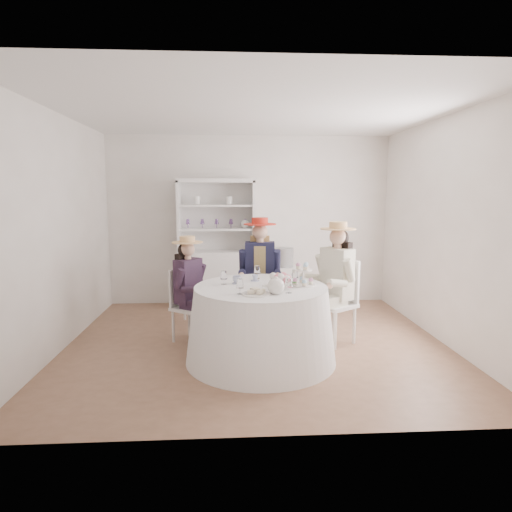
{
  "coord_description": "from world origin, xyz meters",
  "views": [
    {
      "loc": [
        -0.3,
        -4.94,
        1.79
      ],
      "look_at": [
        0.0,
        0.1,
        1.05
      ],
      "focal_mm": 30.0,
      "sensor_mm": 36.0,
      "label": 1
    }
  ],
  "objects": [
    {
      "name": "guest_mid",
      "position": [
        0.07,
        0.53,
        0.84
      ],
      "size": [
        0.54,
        0.56,
        1.48
      ],
      "rotation": [
        0.0,
        0.0,
        -0.07
      ],
      "color": "silver",
      "rests_on": "ground"
    },
    {
      "name": "wall_front",
      "position": [
        0.0,
        -2.0,
        1.35
      ],
      "size": [
        4.5,
        0.0,
        4.5
      ],
      "primitive_type": "plane",
      "rotation": [
        -1.57,
        0.0,
        0.0
      ],
      "color": "silver",
      "rests_on": "ground"
    },
    {
      "name": "teacup_a",
      "position": [
        -0.23,
        -0.36,
        0.85
      ],
      "size": [
        0.12,
        0.12,
        0.08
      ],
      "primitive_type": "imported",
      "rotation": [
        0.0,
        0.0,
        0.34
      ],
      "color": "white",
      "rests_on": "tea_table"
    },
    {
      "name": "guest_right",
      "position": [
        0.93,
        -0.03,
        0.82
      ],
      "size": [
        0.63,
        0.59,
        1.46
      ],
      "rotation": [
        0.0,
        0.0,
        -0.98
      ],
      "color": "silver",
      "rests_on": "ground"
    },
    {
      "name": "wall_right",
      "position": [
        2.25,
        0.0,
        1.35
      ],
      "size": [
        0.0,
        4.5,
        4.5
      ],
      "primitive_type": "plane",
      "rotation": [
        1.57,
        0.0,
        -1.57
      ],
      "color": "silver",
      "rests_on": "ground"
    },
    {
      "name": "teacup_b",
      "position": [
        -0.03,
        -0.23,
        0.85
      ],
      "size": [
        0.08,
        0.08,
        0.06
      ],
      "primitive_type": "imported",
      "rotation": [
        0.0,
        0.0,
        -0.18
      ],
      "color": "white",
      "rests_on": "tea_table"
    },
    {
      "name": "guest_left",
      "position": [
        -0.8,
        0.13,
        0.73
      ],
      "size": [
        0.55,
        0.52,
        1.29
      ],
      "rotation": [
        0.0,
        0.0,
        0.95
      ],
      "color": "silver",
      "rests_on": "ground"
    },
    {
      "name": "hutch",
      "position": [
        -0.52,
        1.77,
        0.71
      ],
      "size": [
        1.24,
        0.59,
        2.01
      ],
      "rotation": [
        0.0,
        0.0,
        -0.12
      ],
      "color": "silver",
      "rests_on": "ground"
    },
    {
      "name": "wall_left",
      "position": [
        -2.25,
        0.0,
        1.35
      ],
      "size": [
        0.0,
        4.5,
        4.5
      ],
      "primitive_type": "plane",
      "rotation": [
        1.57,
        0.0,
        1.57
      ],
      "color": "silver",
      "rests_on": "ground"
    },
    {
      "name": "teacup_c",
      "position": [
        0.26,
        -0.43,
        0.85
      ],
      "size": [
        0.11,
        0.11,
        0.07
      ],
      "primitive_type": "imported",
      "rotation": [
        0.0,
        0.0,
        -0.3
      ],
      "color": "white",
      "rests_on": "tea_table"
    },
    {
      "name": "table_teapot",
      "position": [
        0.14,
        -0.86,
        0.89
      ],
      "size": [
        0.24,
        0.17,
        0.18
      ],
      "rotation": [
        0.0,
        0.0,
        -0.12
      ],
      "color": "white",
      "rests_on": "tea_table"
    },
    {
      "name": "sandwich_plate",
      "position": [
        -0.05,
        -0.88,
        0.83
      ],
      "size": [
        0.28,
        0.28,
        0.06
      ],
      "rotation": [
        0.0,
        0.0,
        0.42
      ],
      "color": "white",
      "rests_on": "tea_table"
    },
    {
      "name": "ground",
      "position": [
        0.0,
        0.0,
        0.0
      ],
      "size": [
        4.5,
        4.5,
        0.0
      ],
      "primitive_type": "plane",
      "color": "brown",
      "rests_on": "ground"
    },
    {
      "name": "spare_chair",
      "position": [
        -0.8,
        0.99,
        0.48
      ],
      "size": [
        0.52,
        0.52,
        0.89
      ],
      "rotation": [
        0.0,
        0.0,
        2.4
      ],
      "color": "silver",
      "rests_on": "ground"
    },
    {
      "name": "wall_back",
      "position": [
        0.0,
        2.0,
        1.35
      ],
      "size": [
        4.5,
        0.0,
        4.5
      ],
      "primitive_type": "plane",
      "rotation": [
        1.57,
        0.0,
        0.0
      ],
      "color": "silver",
      "rests_on": "ground"
    },
    {
      "name": "hatbox",
      "position": [
        0.54,
        1.75,
        0.78
      ],
      "size": [
        0.38,
        0.38,
        0.3
      ],
      "primitive_type": "cylinder",
      "rotation": [
        0.0,
        0.0,
        -0.34
      ],
      "color": "black",
      "rests_on": "side_table"
    },
    {
      "name": "stemware_set",
      "position": [
        0.02,
        -0.51,
        0.89
      ],
      "size": [
        0.86,
        0.83,
        0.15
      ],
      "color": "white",
      "rests_on": "tea_table"
    },
    {
      "name": "side_table",
      "position": [
        0.54,
        1.75,
        0.32
      ],
      "size": [
        0.41,
        0.41,
        0.63
      ],
      "primitive_type": "cube",
      "rotation": [
        0.0,
        0.0,
        0.01
      ],
      "color": "silver",
      "rests_on": "ground"
    },
    {
      "name": "flower_arrangement",
      "position": [
        0.23,
        -0.6,
        0.91
      ],
      "size": [
        0.21,
        0.2,
        0.08
      ],
      "rotation": [
        0.0,
        0.0,
        0.38
      ],
      "color": "pink",
      "rests_on": "tea_table"
    },
    {
      "name": "cupcake_stand",
      "position": [
        0.47,
        -0.5,
        0.9
      ],
      "size": [
        0.26,
        0.26,
        0.24
      ],
      "rotation": [
        0.0,
        0.0,
        -0.07
      ],
      "color": "white",
      "rests_on": "tea_table"
    },
    {
      "name": "ceiling",
      "position": [
        0.0,
        0.0,
        2.7
      ],
      "size": [
        4.5,
        4.5,
        0.0
      ],
      "primitive_type": "plane",
      "rotation": [
        3.14,
        0.0,
        0.0
      ],
      "color": "white",
      "rests_on": "wall_back"
    },
    {
      "name": "flower_bowl",
      "position": [
        0.21,
        -0.53,
        0.84
      ],
      "size": [
        0.25,
        0.25,
        0.05
      ],
      "primitive_type": "imported",
      "rotation": [
        0.0,
        0.0,
        -0.4
      ],
      "color": "white",
      "rests_on": "tea_table"
    },
    {
      "name": "tea_table",
      "position": [
        0.02,
        -0.51,
        0.4
      ],
      "size": [
        1.62,
        1.62,
        0.81
      ],
      "rotation": [
        0.0,
        0.0,
        -0.23
      ],
      "color": "white",
      "rests_on": "ground"
    }
  ]
}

